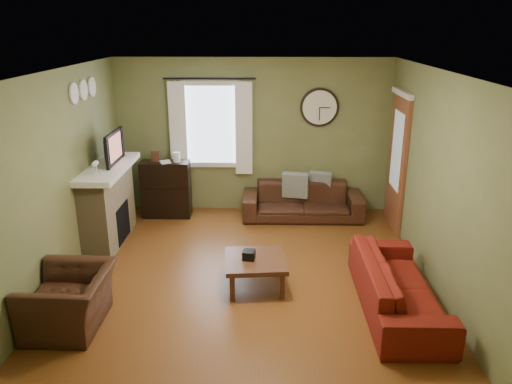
{
  "coord_description": "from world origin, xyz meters",
  "views": [
    {
      "loc": [
        0.24,
        -5.69,
        3.12
      ],
      "look_at": [
        0.1,
        0.4,
        1.05
      ],
      "focal_mm": 35.0,
      "sensor_mm": 36.0,
      "label": 1
    }
  ],
  "objects_px": {
    "sofa_brown": "(302,201)",
    "sofa_red": "(398,285)",
    "coffee_table": "(255,273)",
    "bookshelf": "(166,189)",
    "armchair": "(69,300)"
  },
  "relations": [
    {
      "from": "sofa_brown",
      "to": "sofa_red",
      "type": "relative_size",
      "value": 0.98
    },
    {
      "from": "coffee_table",
      "to": "bookshelf",
      "type": "bearing_deg",
      "value": 123.01
    },
    {
      "from": "armchair",
      "to": "sofa_red",
      "type": "bearing_deg",
      "value": 97.03
    },
    {
      "from": "bookshelf",
      "to": "coffee_table",
      "type": "distance_m",
      "value": 2.87
    },
    {
      "from": "sofa_brown",
      "to": "sofa_red",
      "type": "distance_m",
      "value": 2.97
    },
    {
      "from": "bookshelf",
      "to": "coffee_table",
      "type": "xyz_separation_m",
      "value": [
        1.55,
        -2.39,
        -0.28
      ]
    },
    {
      "from": "coffee_table",
      "to": "sofa_red",
      "type": "bearing_deg",
      "value": -15.25
    },
    {
      "from": "armchair",
      "to": "coffee_table",
      "type": "bearing_deg",
      "value": 114.14
    },
    {
      "from": "armchair",
      "to": "bookshelf",
      "type": "bearing_deg",
      "value": 172.94
    },
    {
      "from": "sofa_red",
      "to": "armchair",
      "type": "distance_m",
      "value": 3.62
    },
    {
      "from": "bookshelf",
      "to": "armchair",
      "type": "xyz_separation_m",
      "value": [
        -0.41,
        -3.27,
        -0.17
      ]
    },
    {
      "from": "bookshelf",
      "to": "coffee_table",
      "type": "bearing_deg",
      "value": -56.99
    },
    {
      "from": "sofa_red",
      "to": "armchair",
      "type": "height_order",
      "value": "armchair"
    },
    {
      "from": "bookshelf",
      "to": "sofa_brown",
      "type": "distance_m",
      "value": 2.29
    },
    {
      "from": "sofa_red",
      "to": "armchair",
      "type": "xyz_separation_m",
      "value": [
        -3.6,
        -0.43,
        0.01
      ]
    }
  ]
}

